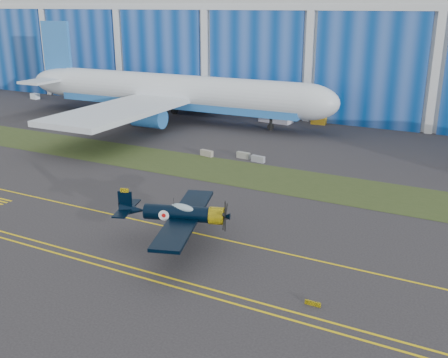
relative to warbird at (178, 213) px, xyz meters
The scene contains 15 objects.
ground 11.52m from the warbird, 134.21° to the left, with size 260.00×260.00×0.00m, color #322E32.
grass_median 23.47m from the warbird, 109.40° to the left, with size 260.00×10.00×0.02m, color #475128.
hangar 80.97m from the warbird, 95.54° to the left, with size 220.00×45.70×30.00m.
taxiway_centreline 8.84m from the warbird, 159.14° to the left, with size 200.00×0.20×0.02m, color yellow.
edge_line_near 10.61m from the warbird, 139.70° to the right, with size 80.00×0.20×0.02m, color yellow.
edge_line_far 10.02m from the warbird, 144.29° to the right, with size 80.00×0.20×0.02m, color yellow.
guard_board_right 15.13m from the warbird, 15.86° to the right, with size 1.20×0.15×0.35m, color yellow.
warbird is the anchor object (origin of this frame).
jetliner 55.80m from the warbird, 123.06° to the left, with size 72.07×61.71×24.53m.
shipping_container 54.66m from the warbird, 103.00° to the left, with size 6.16×2.47×2.67m, color silver.
tug 55.69m from the warbird, 94.82° to the left, with size 2.66×1.66×1.55m, color yellow.
cart 87.90m from the warbird, 144.87° to the left, with size 2.10×1.26×1.26m, color white.
barrier_a 29.81m from the warbird, 114.55° to the left, with size 2.00×0.60×0.90m, color gray.
barrier_b 29.50m from the warbird, 104.03° to the left, with size 2.00×0.60×0.90m, color gray.
barrier_c 28.25m from the warbird, 99.18° to the left, with size 2.00×0.60×0.90m, color gray.
Camera 1 is at (31.88, -44.76, 21.07)m, focal length 42.00 mm.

